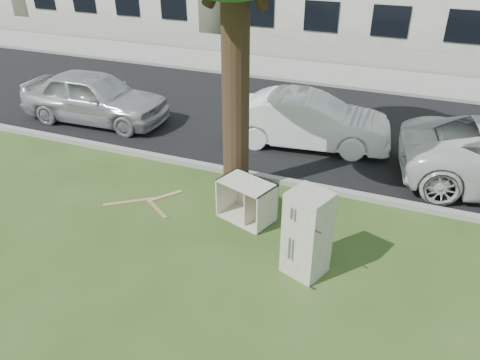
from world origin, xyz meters
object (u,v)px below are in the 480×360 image
at_px(fridge, 307,234).
at_px(car_left, 95,97).
at_px(cabinet, 247,201).
at_px(car_center, 308,121).

xyz_separation_m(fridge, car_left, (-7.28, 4.20, -0.03)).
bearing_deg(cabinet, car_left, 170.84).
relative_size(cabinet, car_left, 0.25).
height_order(cabinet, car_left, car_left).
relative_size(fridge, car_left, 0.36).
distance_m(fridge, car_center, 5.00).
height_order(fridge, cabinet, fridge).
relative_size(fridge, cabinet, 1.45).
bearing_deg(cabinet, car_center, 105.39).
xyz_separation_m(car_center, car_left, (-6.05, -0.64, 0.05)).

